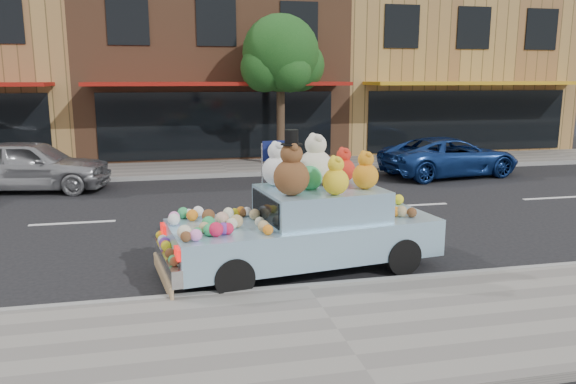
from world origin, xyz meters
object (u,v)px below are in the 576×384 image
object	(u,v)px
car_blue	(450,157)
car_silver	(30,165)
street_tree	(281,60)
art_car	(305,222)

from	to	relation	value
car_blue	car_silver	bearing A→B (deg)	80.34
street_tree	art_car	bearing A→B (deg)	-99.75
car_blue	art_car	distance (m)	10.19
car_silver	car_blue	size ratio (longest dim) A/B	0.95
car_silver	car_blue	xyz separation A→B (m)	(12.58, -0.32, -0.10)
street_tree	car_silver	xyz separation A→B (m)	(-7.66, -2.54, -2.97)
street_tree	car_silver	size ratio (longest dim) A/B	1.22
car_silver	art_car	size ratio (longest dim) A/B	0.91
art_car	car_silver	bearing A→B (deg)	118.31
street_tree	art_car	size ratio (longest dim) A/B	1.12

